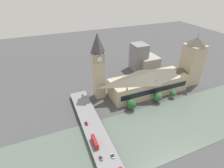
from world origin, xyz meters
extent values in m
plane|color=#4C4C4F|center=(0.00, 0.00, 0.00)|extent=(600.00, 600.00, 0.00)
cube|color=slate|center=(-34.86, 0.00, 0.15)|extent=(57.72, 360.00, 0.30)
cube|color=#C1B28E|center=(16.73, -8.00, 9.27)|extent=(27.46, 84.86, 18.54)
cube|color=black|center=(2.85, -8.00, 10.20)|extent=(0.40, 78.07, 5.56)
pyramid|color=#514C42|center=(16.73, -8.00, 21.67)|extent=(26.92, 83.16, 6.25)
cone|color=tan|center=(4.00, -40.25, 21.04)|extent=(2.20, 2.20, 5.00)
cone|color=tan|center=(4.00, -8.00, 21.04)|extent=(2.20, 2.20, 5.00)
cone|color=tan|center=(4.00, 24.25, 21.04)|extent=(2.20, 2.20, 5.00)
cube|color=#C1B28E|center=(29.46, 43.43, 24.65)|extent=(10.00, 10.00, 49.30)
cube|color=tan|center=(29.46, 43.43, 44.80)|extent=(10.60, 10.60, 9.00)
cylinder|color=black|center=(24.29, 43.43, 44.80)|extent=(0.50, 6.04, 6.04)
cylinder|color=silver|center=(24.18, 43.43, 44.80)|extent=(0.62, 5.59, 5.59)
cylinder|color=black|center=(34.64, 43.43, 44.80)|extent=(0.50, 6.04, 6.04)
cylinder|color=silver|center=(34.75, 43.43, 44.80)|extent=(0.62, 5.59, 5.59)
cylinder|color=black|center=(29.46, 38.26, 44.80)|extent=(6.04, 0.50, 6.04)
cylinder|color=silver|center=(29.46, 38.15, 44.80)|extent=(5.59, 0.62, 5.59)
cylinder|color=black|center=(29.46, 48.61, 44.80)|extent=(6.04, 0.50, 6.04)
cylinder|color=silver|center=(29.46, 48.71, 44.80)|extent=(5.59, 0.62, 5.59)
pyramid|color=#424247|center=(29.46, 43.43, 58.42)|extent=(10.20, 10.20, 18.22)
cube|color=#C1B28E|center=(16.73, -63.93, 23.37)|extent=(19.01, 19.01, 46.74)
pyramid|color=#514C42|center=(16.73, -63.93, 51.01)|extent=(19.01, 19.01, 8.55)
cylinder|color=#333338|center=(16.73, -63.93, 57.29)|extent=(0.30, 0.30, 4.00)
cube|color=slate|center=(-34.86, 64.61, 1.61)|extent=(3.00, 13.90, 3.22)
cube|color=slate|center=(16.74, 64.61, 1.61)|extent=(3.00, 13.90, 3.22)
cube|color=gray|center=(-34.86, 64.61, 3.82)|extent=(147.43, 16.35, 1.20)
cube|color=red|center=(-32.92, 68.48, 5.81)|extent=(11.77, 2.55, 1.89)
cube|color=black|center=(-32.92, 68.48, 6.19)|extent=(10.60, 2.61, 0.83)
cube|color=red|center=(-32.92, 68.48, 7.87)|extent=(11.54, 2.55, 2.22)
cube|color=black|center=(-32.92, 68.48, 7.98)|extent=(10.60, 2.61, 1.07)
cube|color=maroon|center=(-32.92, 68.48, 9.06)|extent=(11.42, 2.43, 0.16)
cylinder|color=black|center=(-27.94, 67.31, 4.98)|extent=(1.13, 0.28, 1.13)
cylinder|color=black|center=(-27.94, 69.65, 4.98)|extent=(1.13, 0.28, 1.13)
cylinder|color=black|center=(-37.79, 67.31, 4.98)|extent=(1.13, 0.28, 1.13)
cylinder|color=black|center=(-37.79, 69.65, 4.98)|extent=(1.13, 0.28, 1.13)
cube|color=silver|center=(-47.51, 60.51, 5.01)|extent=(3.83, 1.88, 0.68)
cube|color=black|center=(-47.62, 60.51, 5.57)|extent=(1.99, 1.69, 0.44)
cylinder|color=black|center=(-46.08, 59.66, 4.76)|extent=(0.69, 0.22, 0.69)
cylinder|color=black|center=(-46.08, 61.36, 4.76)|extent=(0.69, 0.22, 0.69)
cylinder|color=black|center=(-48.94, 59.66, 4.76)|extent=(0.69, 0.22, 0.69)
cylinder|color=black|center=(-48.94, 61.36, 4.76)|extent=(0.69, 0.22, 0.69)
cube|color=maroon|center=(-10.58, 68.80, 4.96)|extent=(4.38, 1.84, 0.62)
cube|color=black|center=(-10.72, 68.80, 5.52)|extent=(2.28, 1.65, 0.51)
cylinder|color=black|center=(-8.85, 67.98, 4.74)|extent=(0.65, 0.22, 0.65)
cylinder|color=black|center=(-8.85, 69.63, 4.74)|extent=(0.65, 0.22, 0.65)
cylinder|color=black|center=(-12.32, 67.98, 4.74)|extent=(0.65, 0.22, 0.65)
cylinder|color=black|center=(-12.32, 69.63, 4.74)|extent=(0.65, 0.22, 0.65)
cube|color=slate|center=(-45.95, 68.46, 5.03)|extent=(3.83, 1.73, 0.71)
cube|color=black|center=(-46.06, 68.46, 5.61)|extent=(1.99, 1.55, 0.44)
cylinder|color=black|center=(-44.53, 67.69, 4.77)|extent=(0.71, 0.22, 0.71)
cylinder|color=black|center=(-44.53, 69.24, 4.77)|extent=(0.71, 0.22, 0.71)
cylinder|color=black|center=(-47.37, 67.69, 4.77)|extent=(0.71, 0.22, 0.71)
cylinder|color=black|center=(-47.37, 69.24, 4.77)|extent=(0.71, 0.22, 0.71)
cube|color=silver|center=(30.33, 61.42, 4.98)|extent=(4.34, 1.72, 0.61)
cube|color=black|center=(30.20, 61.42, 5.54)|extent=(2.26, 1.55, 0.50)
cylinder|color=black|center=(32.00, 60.65, 4.78)|extent=(0.72, 0.22, 0.72)
cylinder|color=black|center=(32.00, 62.19, 4.78)|extent=(0.72, 0.22, 0.72)
cylinder|color=black|center=(28.66, 60.65, 4.78)|extent=(0.72, 0.22, 0.72)
cylinder|color=black|center=(28.66, 62.19, 4.78)|extent=(0.72, 0.22, 0.72)
cube|color=gray|center=(71.24, -27.07, 17.71)|extent=(20.60, 18.50, 35.41)
cube|color=#A39E93|center=(66.48, -39.31, 8.96)|extent=(24.83, 25.98, 17.92)
cylinder|color=brown|center=(-3.36, -7.05, 1.52)|extent=(0.70, 0.70, 3.04)
sphere|color=#2D6633|center=(-3.36, -7.05, 6.90)|extent=(9.10, 9.10, 9.10)
cylinder|color=brown|center=(-3.25, -26.34, 1.46)|extent=(0.70, 0.70, 2.92)
sphere|color=#2D6633|center=(-3.25, -26.34, 5.61)|extent=(6.33, 6.33, 6.33)
cylinder|color=brown|center=(-3.76, 22.98, 1.28)|extent=(0.70, 0.70, 2.57)
sphere|color=#235628|center=(-3.76, 22.98, 6.48)|extent=(9.20, 9.20, 9.20)
camera|label=1|loc=(-117.32, 89.93, 108.29)|focal=28.00mm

